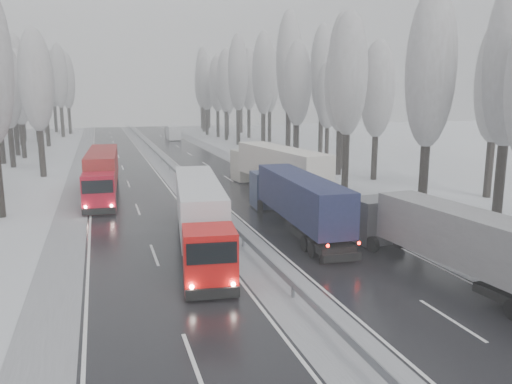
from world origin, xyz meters
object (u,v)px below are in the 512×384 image
truck_grey_tarp (454,239)px  truck_blue_box (295,197)px  truck_red_red (102,171)px  truck_red_white (200,211)px  truck_cream_box (276,166)px  box_truck_distant (173,133)px

truck_grey_tarp → truck_blue_box: size_ratio=0.95×
truck_grey_tarp → truck_red_red: 31.02m
truck_grey_tarp → truck_red_white: (-10.70, 8.79, 0.17)m
truck_cream_box → box_truck_distant: truck_cream_box is taller
truck_grey_tarp → truck_cream_box: 23.52m
truck_grey_tarp → truck_cream_box: bearing=87.1°
truck_red_red → truck_red_white: bearing=-70.5°
truck_red_white → truck_red_red: 18.57m
truck_grey_tarp → truck_blue_box: truck_blue_box is taller
truck_grey_tarp → box_truck_distant: bearing=86.6°
truck_cream_box → box_truck_distant: (-1.12, 58.14, -1.07)m
box_truck_distant → truck_red_white: size_ratio=0.49×
truck_grey_tarp → truck_red_red: truck_red_red is taller
truck_red_white → truck_grey_tarp: bearing=-32.0°
box_truck_distant → truck_red_white: 73.40m
truck_cream_box → box_truck_distant: bearing=84.1°
truck_grey_tarp → truck_red_white: 13.85m
truck_cream_box → truck_red_red: (-15.23, 3.10, -0.17)m
truck_grey_tarp → truck_cream_box: size_ratio=0.85×
box_truck_distant → truck_red_red: 56.82m
truck_blue_box → truck_cream_box: bearing=78.8°
box_truck_distant → truck_red_red: size_ratio=0.48×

